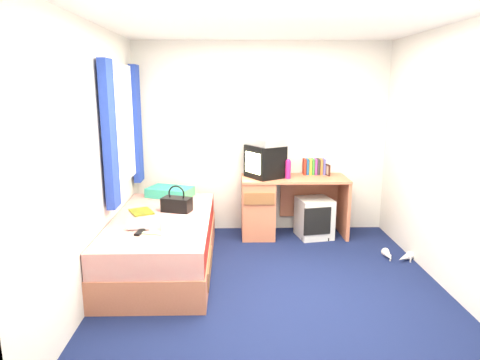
{
  "coord_description": "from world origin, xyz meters",
  "views": [
    {
      "loc": [
        -0.39,
        -3.73,
        1.85
      ],
      "look_at": [
        -0.29,
        0.7,
        0.88
      ],
      "focal_mm": 32.0,
      "sensor_mm": 36.0,
      "label": 1
    }
  ],
  "objects_px": {
    "storage_cube": "(314,218)",
    "remote_control": "(140,232)",
    "towel": "(178,223)",
    "bed": "(163,242)",
    "water_bottle": "(139,227)",
    "white_heels": "(397,256)",
    "desk": "(272,204)",
    "magazine": "(141,212)",
    "picture_frame": "(328,170)",
    "vcr": "(266,142)",
    "pink_water_bottle": "(288,170)",
    "colour_swatch_fan": "(151,233)",
    "crt_tv": "(265,161)",
    "aerosol_can": "(281,170)",
    "pillow": "(170,192)",
    "handbag": "(177,204)"
  },
  "relations": [
    {
      "from": "storage_cube",
      "to": "remote_control",
      "type": "bearing_deg",
      "value": -155.03
    },
    {
      "from": "towel",
      "to": "bed",
      "type": "bearing_deg",
      "value": 121.2
    },
    {
      "from": "water_bottle",
      "to": "white_heels",
      "type": "bearing_deg",
      "value": 10.96
    },
    {
      "from": "desk",
      "to": "magazine",
      "type": "height_order",
      "value": "desk"
    },
    {
      "from": "picture_frame",
      "to": "towel",
      "type": "bearing_deg",
      "value": -149.72
    },
    {
      "from": "vcr",
      "to": "picture_frame",
      "type": "xyz_separation_m",
      "value": [
        0.8,
        0.08,
        -0.37
      ]
    },
    {
      "from": "pink_water_bottle",
      "to": "colour_swatch_fan",
      "type": "xyz_separation_m",
      "value": [
        -1.43,
        -1.38,
        -0.31
      ]
    },
    {
      "from": "crt_tv",
      "to": "aerosol_can",
      "type": "relative_size",
      "value": 3.3
    },
    {
      "from": "desk",
      "to": "crt_tv",
      "type": "xyz_separation_m",
      "value": [
        -0.09,
        0.0,
        0.54
      ]
    },
    {
      "from": "pillow",
      "to": "aerosol_can",
      "type": "bearing_deg",
      "value": 8.02
    },
    {
      "from": "pillow",
      "to": "desk",
      "type": "relative_size",
      "value": 0.4
    },
    {
      "from": "aerosol_can",
      "to": "magazine",
      "type": "relative_size",
      "value": 0.58
    },
    {
      "from": "vcr",
      "to": "towel",
      "type": "xyz_separation_m",
      "value": [
        -0.93,
        -1.29,
        -0.6
      ]
    },
    {
      "from": "desk",
      "to": "aerosol_can",
      "type": "xyz_separation_m",
      "value": [
        0.12,
        0.07,
        0.42
      ]
    },
    {
      "from": "picture_frame",
      "to": "pink_water_bottle",
      "type": "bearing_deg",
      "value": -170.54
    },
    {
      "from": "pink_water_bottle",
      "to": "remote_control",
      "type": "height_order",
      "value": "pink_water_bottle"
    },
    {
      "from": "remote_control",
      "to": "white_heels",
      "type": "xyz_separation_m",
      "value": [
        2.63,
        0.6,
        -0.51
      ]
    },
    {
      "from": "handbag",
      "to": "colour_swatch_fan",
      "type": "relative_size",
      "value": 1.55
    },
    {
      "from": "handbag",
      "to": "towel",
      "type": "distance_m",
      "value": 0.55
    },
    {
      "from": "vcr",
      "to": "handbag",
      "type": "relative_size",
      "value": 1.33
    },
    {
      "from": "bed",
      "to": "towel",
      "type": "bearing_deg",
      "value": -58.8
    },
    {
      "from": "vcr",
      "to": "magazine",
      "type": "xyz_separation_m",
      "value": [
        -1.38,
        -0.78,
        -0.64
      ]
    },
    {
      "from": "white_heels",
      "to": "desk",
      "type": "bearing_deg",
      "value": 146.91
    },
    {
      "from": "vcr",
      "to": "remote_control",
      "type": "height_order",
      "value": "vcr"
    },
    {
      "from": "magazine",
      "to": "remote_control",
      "type": "xyz_separation_m",
      "value": [
        0.12,
        -0.66,
        0.0
      ]
    },
    {
      "from": "desk",
      "to": "water_bottle",
      "type": "xyz_separation_m",
      "value": [
        -1.37,
        -1.35,
        0.17
      ]
    },
    {
      "from": "pillow",
      "to": "magazine",
      "type": "distance_m",
      "value": 0.7
    },
    {
      "from": "remote_control",
      "to": "white_heels",
      "type": "bearing_deg",
      "value": 23.12
    },
    {
      "from": "vcr",
      "to": "picture_frame",
      "type": "distance_m",
      "value": 0.88
    },
    {
      "from": "white_heels",
      "to": "handbag",
      "type": "bearing_deg",
      "value": 177.8
    },
    {
      "from": "crt_tv",
      "to": "white_heels",
      "type": "height_order",
      "value": "crt_tv"
    },
    {
      "from": "pink_water_bottle",
      "to": "towel",
      "type": "relative_size",
      "value": 0.77
    },
    {
      "from": "remote_control",
      "to": "pillow",
      "type": "bearing_deg",
      "value": 96.11
    },
    {
      "from": "picture_frame",
      "to": "pillow",
      "type": "bearing_deg",
      "value": 177.66
    },
    {
      "from": "aerosol_can",
      "to": "remote_control",
      "type": "relative_size",
      "value": 1.01
    },
    {
      "from": "towel",
      "to": "aerosol_can",
      "type": "bearing_deg",
      "value": 50.24
    },
    {
      "from": "towel",
      "to": "remote_control",
      "type": "bearing_deg",
      "value": -155.05
    },
    {
      "from": "crt_tv",
      "to": "white_heels",
      "type": "xyz_separation_m",
      "value": [
        1.38,
        -0.84,
        -0.91
      ]
    },
    {
      "from": "storage_cube",
      "to": "vcr",
      "type": "xyz_separation_m",
      "value": [
        -0.61,
        0.08,
        0.94
      ]
    },
    {
      "from": "crt_tv",
      "to": "water_bottle",
      "type": "distance_m",
      "value": 1.9
    },
    {
      "from": "pillow",
      "to": "white_heels",
      "type": "distance_m",
      "value": 2.7
    },
    {
      "from": "pillow",
      "to": "pink_water_bottle",
      "type": "relative_size",
      "value": 2.44
    },
    {
      "from": "picture_frame",
      "to": "towel",
      "type": "height_order",
      "value": "picture_frame"
    },
    {
      "from": "bed",
      "to": "white_heels",
      "type": "distance_m",
      "value": 2.52
    },
    {
      "from": "aerosol_can",
      "to": "vcr",
      "type": "bearing_deg",
      "value": -161.15
    },
    {
      "from": "crt_tv",
      "to": "water_bottle",
      "type": "xyz_separation_m",
      "value": [
        -1.28,
        -1.36,
        -0.37
      ]
    },
    {
      "from": "towel",
      "to": "white_heels",
      "type": "height_order",
      "value": "towel"
    },
    {
      "from": "bed",
      "to": "storage_cube",
      "type": "height_order",
      "value": "bed"
    },
    {
      "from": "towel",
      "to": "colour_swatch_fan",
      "type": "relative_size",
      "value": 1.26
    },
    {
      "from": "picture_frame",
      "to": "white_heels",
      "type": "xyz_separation_m",
      "value": [
        0.58,
        -0.93,
        -0.78
      ]
    }
  ]
}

